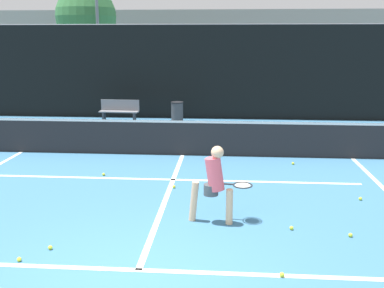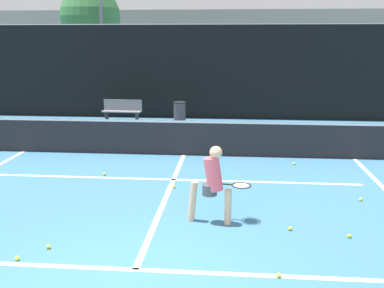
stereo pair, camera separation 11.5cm
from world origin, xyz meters
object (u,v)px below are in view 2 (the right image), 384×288
Objects in this scene: courtside_bench at (122,111)px; parked_car at (315,96)px; trash_bin at (180,112)px; player_practicing at (213,181)px.

parked_car is at bearing 29.63° from courtside_bench.
trash_bin is (2.14, 0.13, -0.06)m from courtside_bench.
player_practicing is 0.92× the size of courtside_bench.
parked_car reaches higher than courtside_bench.
courtside_bench is 8.64m from parked_car.
courtside_bench is 1.85× the size of trash_bin.
player_practicing is 9.29m from trash_bin.
trash_bin is at bearing 6.34° from courtside_bench.
courtside_bench is (-3.78, 9.01, -0.28)m from player_practicing.
trash_bin is (-1.64, 9.14, -0.34)m from player_practicing.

